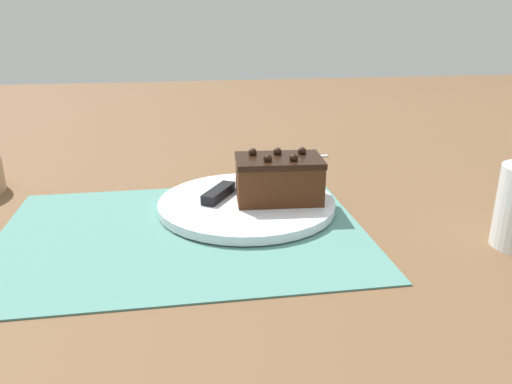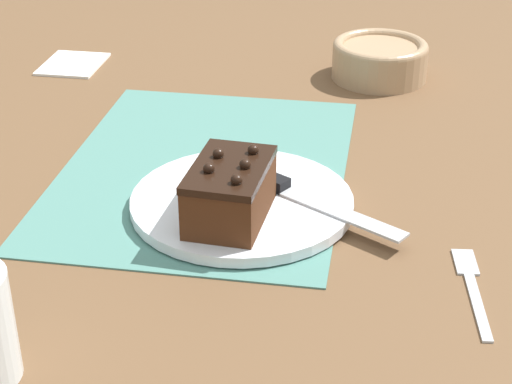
# 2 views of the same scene
# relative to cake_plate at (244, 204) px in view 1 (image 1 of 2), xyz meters

# --- Properties ---
(ground_plane) EXTENTS (3.00, 3.00, 0.00)m
(ground_plane) POSITION_rel_cake_plate_xyz_m (-0.09, -0.06, -0.01)
(ground_plane) COLOR brown
(placemat_woven) EXTENTS (0.46, 0.34, 0.00)m
(placemat_woven) POSITION_rel_cake_plate_xyz_m (-0.09, -0.06, -0.01)
(placemat_woven) COLOR slate
(placemat_woven) RESTS_ON ground_plane
(cake_plate) EXTENTS (0.25, 0.25, 0.01)m
(cake_plate) POSITION_rel_cake_plate_xyz_m (0.00, 0.00, 0.00)
(cake_plate) COLOR white
(cake_plate) RESTS_ON placemat_woven
(chocolate_cake) EXTENTS (0.12, 0.08, 0.07)m
(chocolate_cake) POSITION_rel_cake_plate_xyz_m (0.04, -0.00, 0.04)
(chocolate_cake) COLOR #472614
(chocolate_cake) RESTS_ON cake_plate
(serving_knife) EXTENTS (0.14, 0.21, 0.01)m
(serving_knife) POSITION_rel_cake_plate_xyz_m (-0.02, 0.05, 0.01)
(serving_knife) COLOR black
(serving_knife) RESTS_ON cake_plate
(dessert_fork) EXTENTS (0.15, 0.03, 0.01)m
(dessert_fork) POSITION_rel_cake_plate_xyz_m (0.11, 0.25, -0.01)
(dessert_fork) COLOR #B7BABF
(dessert_fork) RESTS_ON ground_plane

